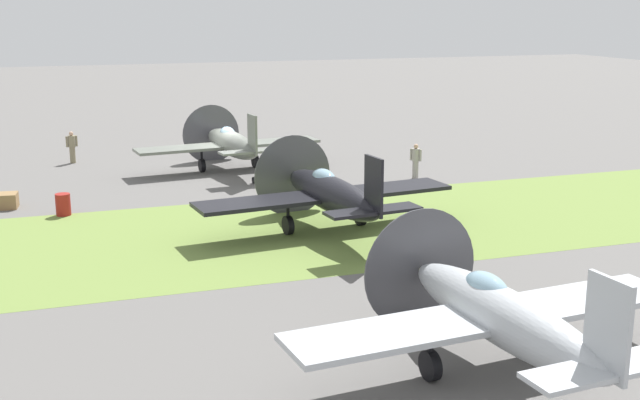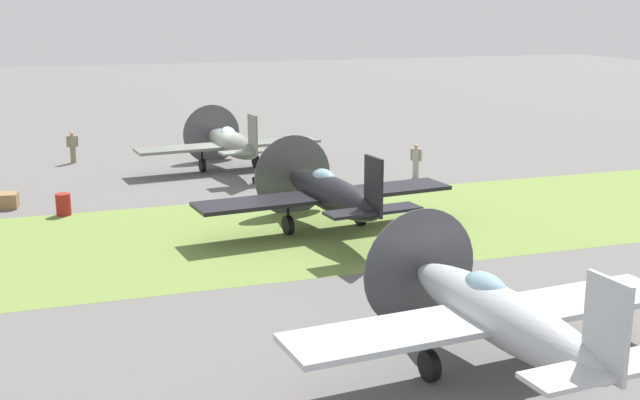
% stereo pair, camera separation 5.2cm
% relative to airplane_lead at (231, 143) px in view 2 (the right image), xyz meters
% --- Properties ---
extents(ground_plane, '(160.00, 160.00, 0.00)m').
position_rel_airplane_lead_xyz_m(ground_plane, '(-0.66, 0.20, -1.45)').
color(ground_plane, '#605E5B').
extents(grass_verge, '(120.00, 11.00, 0.01)m').
position_rel_airplane_lead_xyz_m(grass_verge, '(-0.66, -12.03, -1.45)').
color(grass_verge, olive).
rests_on(grass_verge, ground).
extents(airplane_lead, '(9.79, 7.76, 3.47)m').
position_rel_airplane_lead_xyz_m(airplane_lead, '(0.00, 0.00, 0.00)').
color(airplane_lead, slate).
rests_on(airplane_lead, ground).
extents(airplane_wingman, '(10.26, 8.14, 3.64)m').
position_rel_airplane_lead_xyz_m(airplane_wingman, '(0.93, -12.62, 0.07)').
color(airplane_wingman, black).
rests_on(airplane_wingman, ground).
extents(airplane_trail, '(10.17, 8.05, 3.61)m').
position_rel_airplane_lead_xyz_m(airplane_trail, '(0.53, -25.32, 0.06)').
color(airplane_trail, '#B2B7BC').
rests_on(airplane_trail, ground).
extents(ground_crew_chief, '(0.42, 0.52, 1.73)m').
position_rel_airplane_lead_xyz_m(ground_crew_chief, '(8.23, -4.79, -0.54)').
color(ground_crew_chief, '#9E998E').
rests_on(ground_crew_chief, ground).
extents(ground_crew_mechanic, '(0.62, 0.38, 1.73)m').
position_rel_airplane_lead_xyz_m(ground_crew_mechanic, '(-7.68, 4.89, -0.54)').
color(ground_crew_mechanic, '#847A5B').
rests_on(ground_crew_mechanic, ground).
extents(fuel_drum, '(0.60, 0.60, 0.90)m').
position_rel_airplane_lead_xyz_m(fuel_drum, '(-8.51, -6.72, -1.00)').
color(fuel_drum, maroon).
rests_on(fuel_drum, ground).
extents(supply_crate, '(1.00, 1.00, 0.64)m').
position_rel_airplane_lead_xyz_m(supply_crate, '(-10.76, -4.69, -1.13)').
color(supply_crate, olive).
rests_on(supply_crate, ground).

